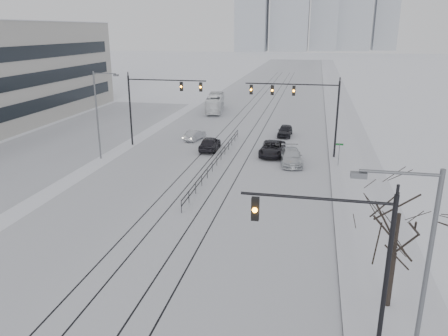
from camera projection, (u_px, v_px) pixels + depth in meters
road at (257, 112)px, 71.42m from camera, size 22.00×260.00×0.02m
sidewalk_east at (342, 115)px, 68.80m from camera, size 5.00×260.00×0.16m
curb at (326, 114)px, 69.28m from camera, size 0.10×260.00×0.12m
parking_strip at (62, 143)px, 51.96m from camera, size 14.00×60.00×0.03m
tram_rails at (235, 141)px, 52.76m from camera, size 5.30×180.00×0.01m
traffic_mast_near at (348, 248)px, 17.58m from camera, size 6.10×0.37×7.00m
traffic_mast_ne at (305, 103)px, 44.77m from camera, size 9.60×0.37×8.00m
traffic_mast_nw at (154, 98)px, 48.98m from camera, size 9.10×0.37×8.00m
street_light_east at (416, 279)px, 14.22m from camera, size 2.73×0.25×9.00m
street_light_west at (99, 109)px, 44.21m from camera, size 2.73×0.25×9.00m
bare_tree at (398, 224)px, 19.94m from camera, size 4.40×4.40×6.10m
median_fence at (217, 161)px, 43.28m from camera, size 0.06×24.00×1.00m
street_sign at (339, 151)px, 42.54m from camera, size 0.70×0.06×2.40m
sedan_sb_inner at (210, 144)px, 48.70m from camera, size 1.85×4.57×1.55m
sedan_sb_outer at (195, 135)px, 53.24m from camera, size 2.02×3.95×1.24m
sedan_nb_front at (272, 149)px, 46.81m from camera, size 2.60×5.38×1.48m
sedan_nb_right at (291, 157)px, 43.75m from camera, size 2.77×5.38×1.49m
sedan_nb_far at (285, 131)px, 55.14m from camera, size 1.81×4.18×1.41m
box_truck at (215, 103)px, 71.31m from camera, size 3.73×10.30×2.80m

